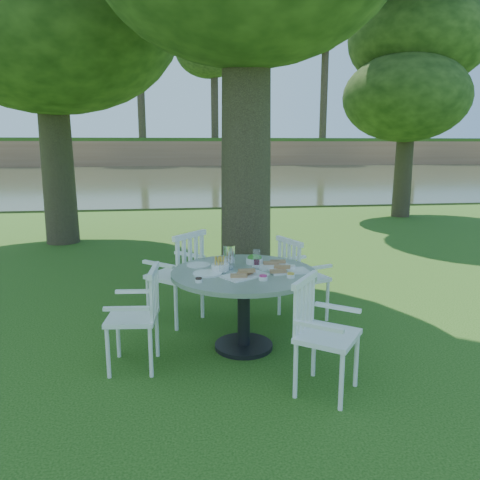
% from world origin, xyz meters
% --- Properties ---
extents(ground, '(140.00, 140.00, 0.00)m').
position_xyz_m(ground, '(0.00, 0.00, 0.00)').
color(ground, '#19400D').
rests_on(ground, ground).
extents(table, '(1.36, 1.36, 0.77)m').
position_xyz_m(table, '(-0.11, -0.84, 0.61)').
color(table, black).
rests_on(table, ground).
extents(chair_ne, '(0.58, 0.59, 0.93)m').
position_xyz_m(chair_ne, '(0.58, -0.18, 0.54)').
color(chair_ne, white).
rests_on(chair_ne, ground).
extents(chair_nw, '(0.70, 0.70, 1.01)m').
position_xyz_m(chair_nw, '(-0.68, -0.09, 0.60)').
color(chair_nw, white).
rests_on(chair_nw, ground).
extents(chair_sw, '(0.47, 0.49, 0.90)m').
position_xyz_m(chair_sw, '(-1.04, -1.11, 0.53)').
color(chair_sw, white).
rests_on(chair_sw, ground).
extents(chair_se, '(0.62, 0.63, 0.91)m').
position_xyz_m(chair_se, '(0.34, -1.69, 0.54)').
color(chair_se, white).
rests_on(chair_se, ground).
extents(tableware, '(1.13, 0.76, 0.22)m').
position_xyz_m(tableware, '(-0.13, -0.78, 0.81)').
color(tableware, white).
rests_on(tableware, table).
extents(river, '(100.00, 28.00, 0.12)m').
position_xyz_m(river, '(0.00, 23.00, 0.00)').
color(river, '#2E351F').
rests_on(river, ground).
extents(far_bank, '(100.00, 18.00, 15.20)m').
position_xyz_m(far_bank, '(0.28, 41.12, 7.25)').
color(far_bank, '#936344').
rests_on(far_bank, ground).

